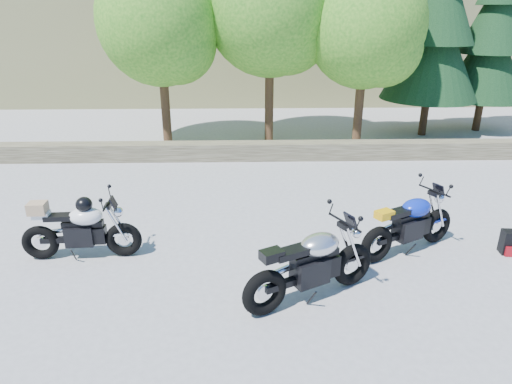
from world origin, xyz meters
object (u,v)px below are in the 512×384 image
(white_bike, at_px, (80,229))
(backpack, at_px, (511,243))
(silver_bike, at_px, (312,265))
(blue_bike, at_px, (410,225))

(white_bike, relative_size, backpack, 4.71)
(white_bike, xyz_separation_m, backpack, (7.54, -0.06, -0.35))
(silver_bike, bearing_deg, blue_bike, 8.38)
(silver_bike, relative_size, blue_bike, 1.07)
(silver_bike, distance_m, blue_bike, 2.38)
(white_bike, bearing_deg, silver_bike, -22.16)
(white_bike, distance_m, blue_bike, 5.74)
(silver_bike, distance_m, backpack, 3.95)
(silver_bike, relative_size, white_bike, 1.03)
(blue_bike, bearing_deg, backpack, -32.46)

